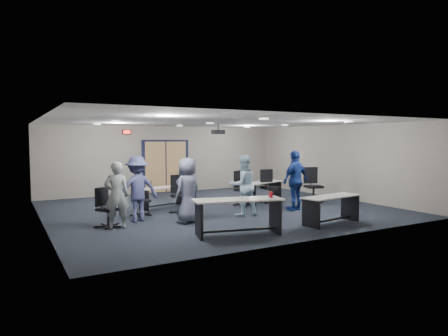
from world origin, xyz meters
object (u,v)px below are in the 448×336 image
person_lightblue (243,185)px  table_front_left (238,210)px  chair_loose_right (314,185)px  person_back (137,189)px  chair_back_b (182,194)px  table_front_right (331,205)px  person_gray (117,195)px  table_back_right (263,188)px  chair_back_c (244,188)px  chair_loose_left (108,208)px  chair_back_a (141,200)px  person_plaid (188,190)px  person_navy (295,180)px  table_back_left (163,193)px  chair_back_d (270,186)px

person_lightblue → table_front_left: bearing=60.2°
chair_loose_right → person_back: 6.22m
table_front_left → chair_back_b: 3.08m
table_front_left → table_front_right: 2.73m
table_front_left → person_back: person_back is taller
person_gray → table_front_left: bearing=153.0°
table_back_right → chair_back_b: 3.41m
chair_back_b → chair_back_c: (2.32, 0.30, 0.01)m
table_back_right → chair_loose_left: chair_loose_left is taller
chair_back_a → chair_back_c: bearing=-25.7°
table_back_right → chair_loose_left: bearing=176.0°
table_front_left → person_lightblue: 2.38m
person_plaid → person_lightblue: bearing=162.7°
chair_back_c → chair_loose_right: bearing=-42.4°
chair_back_a → chair_loose_left: bearing=-164.5°
table_front_right → chair_loose_left: chair_loose_left is taller
chair_back_b → person_back: size_ratio=0.65×
table_front_right → person_navy: 2.07m
person_gray → table_back_right: bearing=-147.0°
person_gray → chair_loose_left: bearing=-44.1°
table_back_right → person_plaid: (-3.74, -2.02, 0.38)m
table_back_left → person_navy: bearing=-51.3°
chair_back_b → person_navy: person_navy is taller
table_front_right → chair_back_b: (-2.77, 3.17, 0.07)m
table_back_left → person_navy: 4.17m
chair_back_a → chair_back_b: size_ratio=0.82×
chair_loose_right → person_lightblue: 3.47m
table_back_left → person_lightblue: bearing=-72.6°
chair_loose_left → person_lightblue: bearing=-35.8°
table_back_left → chair_loose_right: chair_loose_right is taller
person_navy → person_back: person_navy is taller
chair_back_a → person_plaid: 1.76m
table_back_right → chair_back_d: size_ratio=1.59×
table_front_left → table_front_right: (2.73, -0.09, -0.08)m
chair_loose_right → person_navy: bearing=-132.6°
table_back_left → chair_back_a: (-1.01, -0.99, 0.00)m
chair_back_d → person_plaid: bearing=-151.5°
person_gray → person_lightblue: (3.56, -0.05, 0.05)m
chair_loose_left → person_lightblue: (3.71, -0.30, 0.37)m
person_lightblue → person_back: (-2.86, 0.68, 0.00)m
person_lightblue → table_front_right: bearing=128.9°
chair_back_c → chair_back_d: bearing=-24.1°
person_plaid → person_navy: bearing=159.0°
table_back_right → person_lightblue: size_ratio=1.04×
chair_loose_left → chair_loose_right: chair_loose_right is taller
chair_loose_right → person_navy: 1.79m
table_front_right → chair_back_b: 4.21m
chair_back_c → chair_loose_right: size_ratio=0.95×
chair_back_b → chair_back_d: chair_back_d is taller
chair_back_a → chair_back_b: chair_back_b is taller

